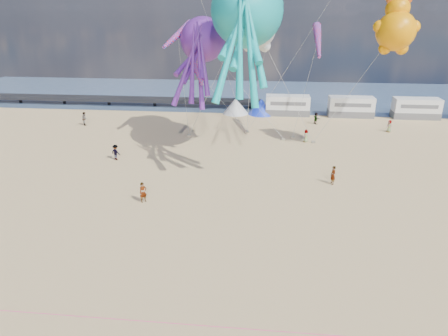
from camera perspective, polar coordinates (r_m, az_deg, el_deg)
ground at (r=26.26m, az=-0.54°, el=-14.17°), size 120.00×120.00×0.00m
water at (r=77.66m, az=3.98°, el=10.45°), size 120.00×120.00×0.00m
pier at (r=73.25m, az=-19.11°, el=9.39°), size 60.00×3.00×0.50m
motorhome_0 at (r=62.75m, az=9.06°, el=8.84°), size 6.60×2.50×3.00m
motorhome_1 at (r=64.01m, az=17.66°, el=8.34°), size 6.60×2.50×3.00m
motorhome_2 at (r=66.61m, az=25.74°, el=7.70°), size 6.60×2.50×3.00m
tent_white at (r=62.87m, az=1.66°, el=8.85°), size 4.00×4.00×2.40m
tent_blue at (r=62.72m, az=5.35°, el=8.73°), size 4.00×4.00×2.40m
rope_line at (r=22.43m, az=-2.05°, el=-21.64°), size 34.00×0.03×0.03m
standing_person at (r=34.63m, az=-11.48°, el=-3.42°), size 0.77×0.75×1.78m
beachgoer_0 at (r=50.24m, az=11.64°, el=4.53°), size 0.68×0.68×1.60m
beachgoer_1 at (r=59.84m, az=-19.27°, el=6.68°), size 1.00×1.09×1.87m
beachgoer_2 at (r=44.97m, az=-15.21°, el=2.19°), size 1.01×0.92×1.70m
beachgoer_4 at (r=58.62m, az=12.99°, el=6.94°), size 0.77×1.05×1.66m
beachgoer_5 at (r=38.67m, az=15.30°, el=-1.00°), size 1.00×1.75×1.80m
beachgoer_6 at (r=57.71m, az=22.55°, el=5.56°), size 0.62×0.70×1.61m
sandbag_a at (r=51.86m, az=-5.00°, el=4.65°), size 0.50×0.35×0.22m
sandbag_b at (r=50.75m, az=8.48°, el=4.10°), size 0.50×0.35×0.22m
sandbag_c at (r=50.25m, az=12.63°, el=3.62°), size 0.50×0.35×0.22m
sandbag_d at (r=51.71m, az=9.76°, el=4.36°), size 0.50×0.35×0.22m
sandbag_e at (r=53.32m, az=3.30°, el=5.19°), size 0.50×0.35×0.22m
kite_octopus_teal at (r=42.22m, az=3.32°, el=21.52°), size 6.26×12.48×13.78m
kite_octopus_purple at (r=49.19m, az=-3.02°, el=17.84°), size 5.81×10.84×11.80m
kite_panda at (r=42.84m, az=4.75°, el=19.19°), size 6.00×5.86×6.54m
kite_teddy_orange at (r=45.48m, az=23.34°, el=17.52°), size 5.90×5.73×6.64m
windsock_left at (r=48.98m, az=-6.64°, el=18.33°), size 3.22×6.49×6.50m
windsock_mid at (r=48.48m, az=13.27°, el=17.28°), size 1.20×6.92×6.89m
windsock_right at (r=44.02m, az=-3.93°, el=13.69°), size 2.72×4.56×4.60m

